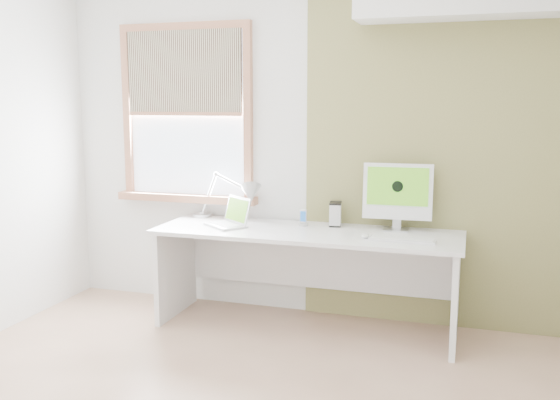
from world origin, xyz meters
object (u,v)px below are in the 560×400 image
at_px(desk, 308,255).
at_px(imac, 398,193).
at_px(external_drive, 335,214).
at_px(laptop, 230,219).
at_px(desk_lamp, 241,196).

xyz_separation_m(desk, imac, (0.62, 0.16, 0.47)).
height_order(external_drive, imac, imac).
bearing_deg(external_drive, imac, -1.68).
bearing_deg(external_drive, laptop, -162.77).
distance_m(desk_lamp, laptop, 0.26).
bearing_deg(desk_lamp, laptop, -91.59).
relative_size(desk, laptop, 5.67).
bearing_deg(imac, desk_lamp, -179.79).
height_order(desk, external_drive, external_drive).
height_order(laptop, external_drive, laptop).
relative_size(external_drive, imac, 0.36).
xyz_separation_m(external_drive, imac, (0.46, -0.01, 0.18)).
relative_size(desk_lamp, laptop, 1.66).
relative_size(laptop, imac, 0.78).
xyz_separation_m(laptop, external_drive, (0.75, 0.23, 0.04)).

